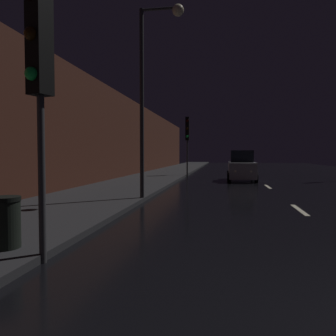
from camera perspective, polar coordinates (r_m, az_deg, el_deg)
name	(u,v)px	position (r m, az deg, el deg)	size (l,w,h in m)	color
ground	(254,177)	(27.77, 14.69, -1.46)	(27.78, 84.00, 0.02)	black
sidewalk_left	(162,175)	(28.14, -1.11, -1.16)	(4.40, 84.00, 0.15)	#28282B
building_facade_left	(120,137)	(25.36, -8.40, 5.34)	(0.80, 63.00, 6.28)	#472319
lane_centerline	(260,181)	(23.39, 15.65, -2.15)	(0.16, 39.53, 0.01)	beige
traffic_light_near_left	(39,59)	(6.09, -21.49, 17.21)	(0.38, 0.49, 4.72)	#38383A
traffic_light_far_left	(187,133)	(26.86, 3.36, 6.02)	(0.32, 0.46, 4.85)	#38383A
streetlamp_overhead	(153,74)	(13.01, -2.59, 16.01)	(1.70, 0.44, 7.42)	#2D2D30
trash_bin_curbside	(5,222)	(6.67, -26.38, -8.41)	(0.55, 0.55, 0.93)	black
car_approaching_headlights	(242,167)	(23.19, 12.63, 0.19)	(1.91, 4.15, 2.09)	#A5A8AD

